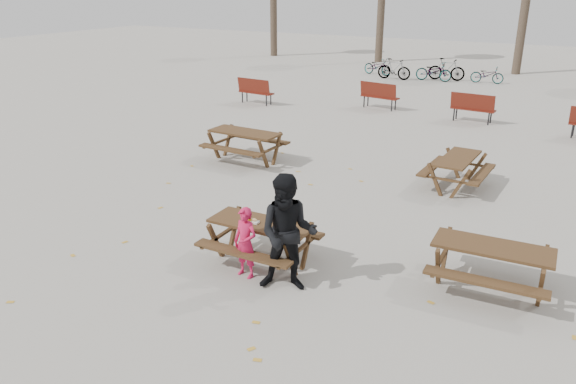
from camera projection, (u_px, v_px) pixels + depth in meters
The scene contains 13 objects.
ground at pixel (261, 262), 9.94m from camera, with size 80.00×80.00×0.00m, color gray.
main_picnic_table at pixel (261, 232), 9.73m from camera, with size 1.80×1.45×0.78m.
food_tray at pixel (254, 222), 9.64m from camera, with size 0.18×0.11×0.04m, color white.
bread_roll at pixel (254, 220), 9.62m from camera, with size 0.14×0.06×0.05m, color tan.
soda_bottle at pixel (249, 219), 9.62m from camera, with size 0.07×0.07×0.17m.
child at pixel (246, 243), 9.29m from camera, with size 0.45×0.29×1.23m, color #CB1949.
adult at pixel (288, 233), 8.78m from camera, with size 0.94×0.73×1.94m, color black.
picnic_table_east at pixel (490, 268), 8.92m from camera, with size 1.82×1.47×0.79m, color #3B2715, non-canonical shape.
picnic_table_north at pixel (245, 146), 15.30m from camera, with size 1.96×1.58×0.84m, color #3B2715, non-canonical shape.
picnic_table_far at pixel (457, 172), 13.38m from camera, with size 1.76×1.42×0.76m, color #3B2715, non-canonical shape.
park_bench_row at pixel (415, 103), 20.20m from camera, with size 13.67×2.17×1.03m.
bicycle_row at pixel (426, 70), 27.82m from camera, with size 7.14×1.71×1.07m.
fallen_leaves at pixel (343, 218), 11.77m from camera, with size 11.00×11.00×0.01m, color gold, non-canonical shape.
Camera 1 is at (4.62, -7.56, 4.70)m, focal length 35.00 mm.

